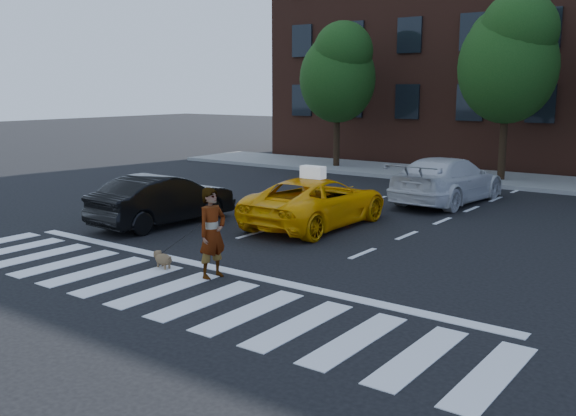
{
  "coord_description": "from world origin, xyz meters",
  "views": [
    {
      "loc": [
        8.43,
        -7.68,
        3.6
      ],
      "look_at": [
        0.49,
        3.12,
        1.1
      ],
      "focal_mm": 40.0,
      "sensor_mm": 36.0,
      "label": 1
    }
  ],
  "objects_px": {
    "tree_left": "(338,69)",
    "black_sedan": "(163,200)",
    "dog": "(162,258)",
    "woman": "(212,233)",
    "taxi": "(317,202)",
    "white_suv": "(447,180)",
    "tree_mid": "(509,54)"
  },
  "relations": [
    {
      "from": "tree_mid",
      "to": "taxi",
      "type": "xyz_separation_m",
      "value": [
        -1.4,
        -10.74,
        -4.2
      ]
    },
    {
      "from": "tree_left",
      "to": "black_sedan",
      "type": "bearing_deg",
      "value": -78.35
    },
    {
      "from": "tree_mid",
      "to": "dog",
      "type": "height_order",
      "value": "tree_mid"
    },
    {
      "from": "black_sedan",
      "to": "woman",
      "type": "distance_m",
      "value": 5.29
    },
    {
      "from": "tree_mid",
      "to": "taxi",
      "type": "bearing_deg",
      "value": -97.44
    },
    {
      "from": "tree_left",
      "to": "black_sedan",
      "type": "height_order",
      "value": "tree_left"
    },
    {
      "from": "taxi",
      "to": "black_sedan",
      "type": "bearing_deg",
      "value": 33.51
    },
    {
      "from": "taxi",
      "to": "tree_left",
      "type": "bearing_deg",
      "value": -60.96
    },
    {
      "from": "woman",
      "to": "dog",
      "type": "height_order",
      "value": "woman"
    },
    {
      "from": "tree_left",
      "to": "taxi",
      "type": "xyz_separation_m",
      "value": [
        6.1,
        -10.74,
        -3.79
      ]
    },
    {
      "from": "tree_left",
      "to": "white_suv",
      "type": "xyz_separation_m",
      "value": [
        7.51,
        -5.37,
        -3.71
      ]
    },
    {
      "from": "black_sedan",
      "to": "dog",
      "type": "height_order",
      "value": "black_sedan"
    },
    {
      "from": "taxi",
      "to": "white_suv",
      "type": "distance_m",
      "value": 5.55
    },
    {
      "from": "taxi",
      "to": "white_suv",
      "type": "height_order",
      "value": "white_suv"
    },
    {
      "from": "white_suv",
      "to": "dog",
      "type": "distance_m",
      "value": 10.79
    },
    {
      "from": "tree_left",
      "to": "tree_mid",
      "type": "bearing_deg",
      "value": -0.0
    },
    {
      "from": "taxi",
      "to": "dog",
      "type": "bearing_deg",
      "value": 86.79
    },
    {
      "from": "tree_left",
      "to": "white_suv",
      "type": "bearing_deg",
      "value": -35.58
    },
    {
      "from": "tree_left",
      "to": "woman",
      "type": "relative_size",
      "value": 3.7
    },
    {
      "from": "woman",
      "to": "taxi",
      "type": "bearing_deg",
      "value": 16.94
    },
    {
      "from": "white_suv",
      "to": "dog",
      "type": "bearing_deg",
      "value": 84.02
    },
    {
      "from": "white_suv",
      "to": "woman",
      "type": "xyz_separation_m",
      "value": [
        -0.37,
        -10.52,
        0.15
      ]
    },
    {
      "from": "woman",
      "to": "tree_mid",
      "type": "bearing_deg",
      "value": 4.22
    },
    {
      "from": "tree_mid",
      "to": "woman",
      "type": "bearing_deg",
      "value": -91.3
    },
    {
      "from": "white_suv",
      "to": "black_sedan",
      "type": "bearing_deg",
      "value": 60.72
    },
    {
      "from": "taxi",
      "to": "white_suv",
      "type": "xyz_separation_m",
      "value": [
        1.41,
        5.37,
        0.08
      ]
    },
    {
      "from": "tree_left",
      "to": "dog",
      "type": "bearing_deg",
      "value": -69.94
    },
    {
      "from": "black_sedan",
      "to": "white_suv",
      "type": "relative_size",
      "value": 0.81
    },
    {
      "from": "tree_left",
      "to": "dog",
      "type": "distance_m",
      "value": 17.58
    },
    {
      "from": "black_sedan",
      "to": "dog",
      "type": "bearing_deg",
      "value": 139.12
    },
    {
      "from": "black_sedan",
      "to": "white_suv",
      "type": "height_order",
      "value": "white_suv"
    },
    {
      "from": "tree_left",
      "to": "white_suv",
      "type": "distance_m",
      "value": 9.95
    }
  ]
}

